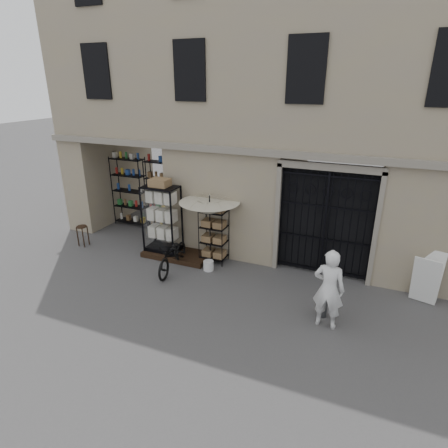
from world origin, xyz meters
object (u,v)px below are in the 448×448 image
at_px(wire_rack, 214,236).
at_px(shopkeeper, 324,325).
at_px(steel_bollard, 324,299).
at_px(wooden_stool, 83,235).
at_px(display_cabinet, 162,222).
at_px(easel_sign, 427,278).
at_px(white_bucket, 209,266).
at_px(bicycle, 174,270).
at_px(market_umbrella, 210,205).

bearing_deg(wire_rack, shopkeeper, -29.55).
bearing_deg(steel_bollard, wooden_stool, 172.80).
distance_m(display_cabinet, easel_sign, 7.12).
distance_m(white_bucket, bicycle, 0.99).
bearing_deg(easel_sign, bicycle, -156.13).
xyz_separation_m(wire_rack, wooden_stool, (-4.32, -0.60, -0.46)).
height_order(display_cabinet, steel_bollard, display_cabinet).
xyz_separation_m(shopkeeper, easel_sign, (2.03, 1.86, 0.63)).
relative_size(display_cabinet, steel_bollard, 2.33).
height_order(wooden_stool, steel_bollard, steel_bollard).
bearing_deg(easel_sign, steel_bollard, -128.23).
relative_size(display_cabinet, wire_rack, 1.31).
bearing_deg(bicycle, market_umbrella, 45.19).
relative_size(display_cabinet, wooden_stool, 3.25).
distance_m(display_cabinet, shopkeeper, 5.46).
bearing_deg(bicycle, steel_bollard, -14.73).
bearing_deg(steel_bollard, easel_sign, 36.41).
bearing_deg(display_cabinet, shopkeeper, -5.12).
bearing_deg(bicycle, shopkeeper, -18.45).
relative_size(display_cabinet, shopkeeper, 1.20).
xyz_separation_m(display_cabinet, bicycle, (0.79, -0.78, -1.04)).
distance_m(steel_bollard, easel_sign, 2.64).
bearing_deg(easel_sign, wire_rack, -164.76).
xyz_separation_m(bicycle, wooden_stool, (-3.50, 0.36, 0.35)).
height_order(bicycle, shopkeeper, bicycle).
bearing_deg(display_cabinet, wire_rack, 19.54).
xyz_separation_m(display_cabinet, shopkeeper, (5.08, -1.70, -1.04)).
height_order(bicycle, wooden_stool, bicycle).
relative_size(bicycle, easel_sign, 1.45).
bearing_deg(white_bucket, bicycle, -156.91).
xyz_separation_m(steel_bollard, shopkeeper, (0.09, -0.30, -0.46)).
xyz_separation_m(wooden_stool, shopkeeper, (7.80, -1.28, -0.35)).
relative_size(white_bucket, easel_sign, 0.24).
height_order(market_umbrella, bicycle, market_umbrella).
bearing_deg(white_bucket, display_cabinet, 166.65).
distance_m(market_umbrella, wooden_stool, 4.48).
relative_size(market_umbrella, steel_bollard, 2.61).
xyz_separation_m(wire_rack, easel_sign, (5.50, -0.01, -0.18)).
relative_size(wooden_stool, easel_sign, 0.55).
height_order(wire_rack, white_bucket, wire_rack).
bearing_deg(market_umbrella, wire_rack, 27.45).
bearing_deg(bicycle, white_bucket, 16.72).
relative_size(market_umbrella, shopkeeper, 1.35).
relative_size(wire_rack, shopkeeper, 0.92).
distance_m(bicycle, wooden_stool, 3.54).
relative_size(white_bucket, bicycle, 0.16).
bearing_deg(shopkeeper, bicycle, -7.66).
bearing_deg(steel_bollard, bicycle, 171.64).
bearing_deg(shopkeeper, steel_bollard, -68.70).
distance_m(wooden_stool, shopkeeper, 7.91).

